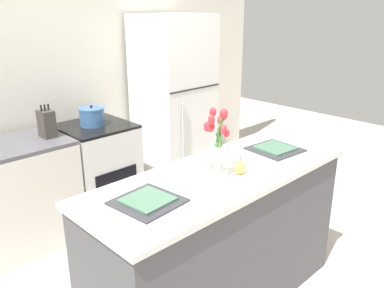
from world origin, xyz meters
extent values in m
cube|color=silver|center=(0.00, 2.00, 1.35)|extent=(5.20, 0.08, 2.70)
cube|color=#4C4C51|center=(0.00, 0.00, 0.46)|extent=(1.76, 0.62, 0.91)
cube|color=silver|center=(0.00, 0.00, 0.93)|extent=(1.80, 0.66, 0.03)
cube|color=silver|center=(0.10, 1.60, 0.43)|extent=(0.60, 0.60, 0.86)
cube|color=black|center=(0.10, 1.60, 0.87)|extent=(0.60, 0.60, 0.02)
cube|color=black|center=(0.10, 1.30, 0.40)|extent=(0.42, 0.01, 0.28)
cube|color=white|center=(1.05, 1.60, 0.91)|extent=(0.68, 0.64, 1.82)
cube|color=black|center=(1.05, 1.28, 1.13)|extent=(0.67, 0.01, 0.01)
cylinder|color=#B2B5B7|center=(0.86, 1.26, 0.62)|extent=(0.02, 0.02, 0.79)
cylinder|color=silver|center=(-0.05, -0.02, 1.04)|extent=(0.12, 0.12, 0.18)
cylinder|color=#4C9342|center=(-0.02, -0.01, 1.14)|extent=(0.05, 0.01, 0.30)
ellipsoid|color=red|center=(0.00, -0.01, 1.31)|extent=(0.05, 0.05, 0.07)
cylinder|color=#4C9342|center=(-0.03, -0.01, 1.13)|extent=(0.09, 0.06, 0.25)
ellipsoid|color=red|center=(0.01, 0.02, 1.27)|extent=(0.03, 0.03, 0.05)
cylinder|color=#4C9342|center=(-0.05, 0.00, 1.15)|extent=(0.01, 0.08, 0.31)
ellipsoid|color=red|center=(-0.05, 0.03, 1.33)|extent=(0.04, 0.04, 0.06)
cylinder|color=#4C9342|center=(-0.05, 0.00, 1.11)|extent=(0.05, 0.10, 0.22)
ellipsoid|color=red|center=(-0.08, 0.05, 1.24)|extent=(0.04, 0.04, 0.06)
cylinder|color=#4C9342|center=(-0.07, -0.01, 1.12)|extent=(0.06, 0.02, 0.24)
ellipsoid|color=red|center=(-0.10, 0.00, 1.26)|extent=(0.05, 0.05, 0.07)
cylinder|color=#4C9342|center=(-0.06, -0.02, 1.15)|extent=(0.12, 0.02, 0.28)
ellipsoid|color=red|center=(-0.12, -0.02, 1.31)|extent=(0.04, 0.04, 0.06)
cylinder|color=#4C9342|center=(-0.06, -0.04, 1.12)|extent=(0.04, 0.08, 0.24)
ellipsoid|color=red|center=(-0.08, -0.08, 1.25)|extent=(0.03, 0.03, 0.05)
cylinder|color=#4C9342|center=(-0.05, -0.04, 1.11)|extent=(0.01, 0.09, 0.21)
ellipsoid|color=red|center=(-0.05, -0.08, 1.23)|extent=(0.03, 0.03, 0.05)
cylinder|color=#4C9342|center=(-0.04, -0.02, 1.10)|extent=(0.04, 0.03, 0.22)
ellipsoid|color=red|center=(-0.02, -0.03, 1.23)|extent=(0.04, 0.04, 0.05)
ellipsoid|color=#E5CC4C|center=(0.07, -0.09, 0.99)|extent=(0.07, 0.07, 0.08)
cone|color=#E5CC4C|center=(0.07, -0.09, 1.03)|extent=(0.04, 0.04, 0.03)
cylinder|color=brown|center=(0.07, -0.09, 1.05)|extent=(0.01, 0.01, 0.02)
cube|color=#333338|center=(-0.56, 0.00, 0.95)|extent=(0.34, 0.34, 0.01)
cube|color=#477056|center=(-0.56, 0.00, 0.97)|extent=(0.24, 0.24, 0.01)
cube|color=#333338|center=(0.56, 0.00, 0.95)|extent=(0.34, 0.34, 0.01)
cube|color=#477056|center=(0.56, 0.00, 0.97)|extent=(0.24, 0.24, 0.01)
cylinder|color=#386093|center=(0.09, 1.61, 0.96)|extent=(0.22, 0.22, 0.14)
cylinder|color=#386093|center=(0.09, 1.61, 1.04)|extent=(0.22, 0.22, 0.01)
sphere|color=black|center=(0.09, 1.61, 1.06)|extent=(0.02, 0.02, 0.02)
cube|color=#3D3833|center=(-0.35, 1.57, 1.00)|extent=(0.10, 0.14, 0.22)
cylinder|color=black|center=(-0.38, 1.57, 1.13)|extent=(0.01, 0.01, 0.05)
cylinder|color=black|center=(-0.35, 1.57, 1.13)|extent=(0.01, 0.01, 0.05)
cylinder|color=black|center=(-0.32, 1.57, 1.13)|extent=(0.01, 0.01, 0.05)
camera|label=1|loc=(-1.70, -1.49, 1.92)|focal=38.00mm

